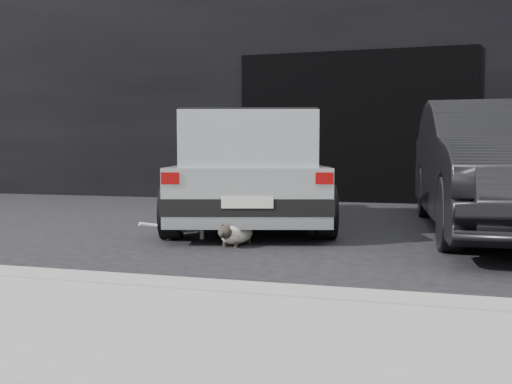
% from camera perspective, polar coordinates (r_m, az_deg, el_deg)
% --- Properties ---
extents(ground, '(80.00, 80.00, 0.00)m').
position_cam_1_polar(ground, '(5.87, -3.07, -4.37)').
color(ground, black).
rests_on(ground, ground).
extents(building_facade, '(34.00, 4.00, 5.00)m').
position_cam_1_polar(building_facade, '(11.66, 11.18, 12.21)').
color(building_facade, black).
rests_on(building_facade, ground).
extents(garage_opening, '(4.00, 0.10, 2.60)m').
position_cam_1_polar(garage_opening, '(9.55, 10.25, 6.74)').
color(garage_opening, black).
rests_on(garage_opening, ground).
extents(curb, '(18.00, 0.25, 0.12)m').
position_cam_1_polar(curb, '(3.14, -0.41, -11.00)').
color(curb, gray).
rests_on(curb, ground).
extents(silver_hatchback, '(2.48, 3.89, 1.33)m').
position_cam_1_polar(silver_hatchback, '(6.63, -0.62, 2.92)').
color(silver_hatchback, '#B7BABC').
rests_on(silver_hatchback, ground).
extents(second_car, '(1.71, 4.47, 1.45)m').
position_cam_1_polar(second_car, '(6.39, 24.47, 2.49)').
color(second_car, black).
rests_on(second_car, ground).
extents(cat_siamese, '(0.32, 0.69, 0.24)m').
position_cam_1_polar(cat_siamese, '(5.10, -2.22, -4.47)').
color(cat_siamese, beige).
rests_on(cat_siamese, ground).
extents(cat_white, '(0.80, 0.47, 0.40)m').
position_cam_1_polar(cat_white, '(5.58, -7.03, -2.84)').
color(cat_white, white).
rests_on(cat_white, ground).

